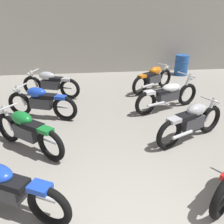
# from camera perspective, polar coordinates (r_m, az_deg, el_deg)

# --- Properties ---
(back_wall) EXTENTS (13.46, 0.24, 3.60)m
(back_wall) POSITION_cam_1_polar(r_m,az_deg,el_deg) (10.27, -3.73, 19.66)
(back_wall) COLOR #9E998E
(back_wall) RESTS_ON ground
(motorcycle_left_row_0) EXTENTS (1.99, 1.12, 0.97)m
(motorcycle_left_row_0) POSITION_cam_1_polar(r_m,az_deg,el_deg) (3.69, -25.73, -16.19)
(motorcycle_left_row_0) COLOR black
(motorcycle_left_row_0) RESTS_ON ground
(motorcycle_left_row_1) EXTENTS (1.61, 1.32, 0.88)m
(motorcycle_left_row_1) POSITION_cam_1_polar(r_m,az_deg,el_deg) (4.92, -20.43, -4.32)
(motorcycle_left_row_1) COLOR black
(motorcycle_left_row_1) RESTS_ON ground
(motorcycle_left_row_2) EXTENTS (1.89, 0.78, 0.88)m
(motorcycle_left_row_2) POSITION_cam_1_polar(r_m,az_deg,el_deg) (6.25, -17.23, 2.43)
(motorcycle_left_row_2) COLOR black
(motorcycle_left_row_2) RESTS_ON ground
(motorcycle_left_row_3) EXTENTS (1.90, 0.77, 0.88)m
(motorcycle_left_row_3) POSITION_cam_1_polar(r_m,az_deg,el_deg) (7.67, -15.09, 6.82)
(motorcycle_left_row_3) COLOR black
(motorcycle_left_row_3) RESTS_ON ground
(motorcycle_right_row_1) EXTENTS (1.83, 0.94, 0.88)m
(motorcycle_right_row_1) POSITION_cam_1_polar(r_m,az_deg,el_deg) (5.26, 19.26, -2.18)
(motorcycle_right_row_1) COLOR black
(motorcycle_right_row_1) RESTS_ON ground
(motorcycle_right_row_2) EXTENTS (2.06, 0.99, 0.97)m
(motorcycle_right_row_2) POSITION_cam_1_polar(r_m,az_deg,el_deg) (6.67, 13.79, 4.18)
(motorcycle_right_row_2) COLOR black
(motorcycle_right_row_2) RESTS_ON ground
(motorcycle_right_row_3) EXTENTS (1.70, 1.18, 0.88)m
(motorcycle_right_row_3) POSITION_cam_1_polar(r_m,az_deg,el_deg) (8.12, 10.20, 8.26)
(motorcycle_right_row_3) COLOR black
(motorcycle_right_row_3) RESTS_ON ground
(oil_drum) EXTENTS (0.59, 0.59, 0.85)m
(oil_drum) POSITION_cam_1_polar(r_m,az_deg,el_deg) (10.46, 16.88, 11.12)
(oil_drum) COLOR #23519E
(oil_drum) RESTS_ON ground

